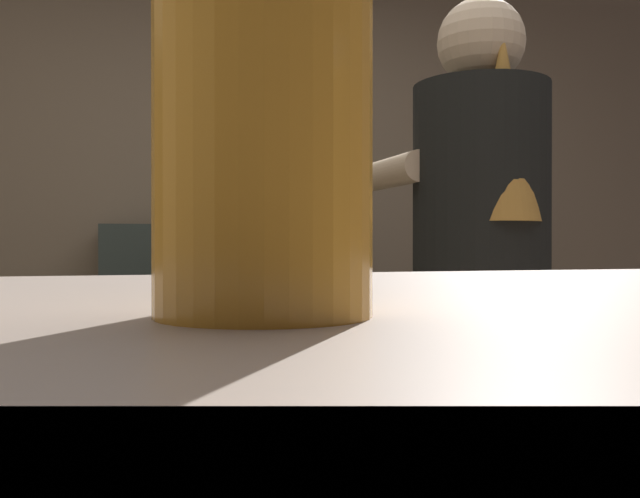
% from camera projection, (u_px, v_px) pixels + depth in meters
% --- Properties ---
extents(wall_back, '(5.20, 0.10, 2.70)m').
position_uv_depth(wall_back, '(235.00, 197.00, 3.55)').
color(wall_back, '#947C60').
rests_on(wall_back, ground).
extents(prep_counter, '(2.10, 0.60, 0.91)m').
position_uv_depth(prep_counter, '(423.00, 447.00, 2.17)').
color(prep_counter, '#493F27').
rests_on(prep_counter, ground).
extents(back_shelf, '(0.86, 0.36, 1.19)m').
position_uv_depth(back_shelf, '(195.00, 351.00, 3.22)').
color(back_shelf, '#353E37').
rests_on(back_shelf, ground).
extents(bartender, '(0.43, 0.51, 1.72)m').
position_uv_depth(bartender, '(482.00, 285.00, 1.71)').
color(bartender, '#263440').
rests_on(bartender, ground).
extents(knife_block, '(0.10, 0.08, 0.28)m').
position_uv_depth(knife_block, '(529.00, 270.00, 2.21)').
color(knife_block, brown).
rests_on(knife_block, prep_counter).
extents(mixing_bowl, '(0.21, 0.21, 0.06)m').
position_uv_depth(mixing_bowl, '(207.00, 299.00, 2.02)').
color(mixing_bowl, silver).
rests_on(mixing_bowl, prep_counter).
extents(chefs_knife, '(0.24, 0.08, 0.01)m').
position_uv_depth(chefs_knife, '(495.00, 302.00, 2.18)').
color(chefs_knife, silver).
rests_on(chefs_knife, prep_counter).
extents(pint_glass_near, '(0.07, 0.07, 0.15)m').
position_uv_depth(pint_glass_near, '(263.00, 95.00, 0.23)').
color(pint_glass_near, '#C78528').
rests_on(pint_glass_near, bar_counter).
extents(bottle_soy, '(0.06, 0.06, 0.19)m').
position_uv_depth(bottle_soy, '(213.00, 211.00, 3.33)').
color(bottle_soy, black).
rests_on(bottle_soy, back_shelf).
extents(bottle_hot_sauce, '(0.07, 0.07, 0.24)m').
position_uv_depth(bottle_hot_sauce, '(192.00, 206.00, 3.16)').
color(bottle_hot_sauce, '#2B5A9D').
rests_on(bottle_hot_sauce, back_shelf).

